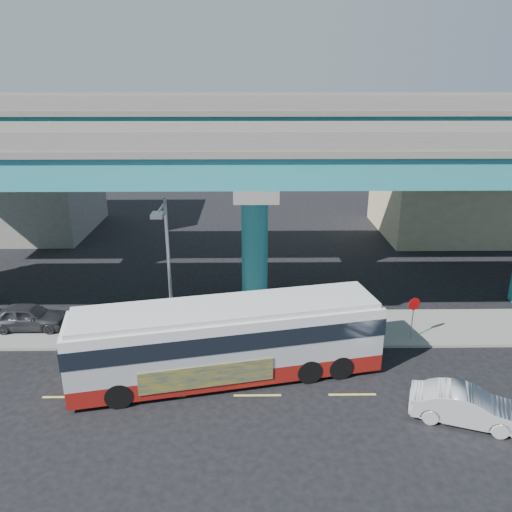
{
  "coord_description": "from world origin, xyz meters",
  "views": [
    {
      "loc": [
        -0.32,
        -18.03,
        12.6
      ],
      "look_at": [
        -0.0,
        4.0,
        4.69
      ],
      "focal_mm": 35.0,
      "sensor_mm": 36.0,
      "label": 1
    }
  ],
  "objects_px": {
    "transit_bus": "(228,338)",
    "sedan": "(466,406)",
    "street_lamp": "(166,255)",
    "parked_car": "(28,317)",
    "stop_sign": "(414,310)"
  },
  "relations": [
    {
      "from": "transit_bus",
      "to": "sedan",
      "type": "distance_m",
      "value": 9.9
    },
    {
      "from": "sedan",
      "to": "street_lamp",
      "type": "distance_m",
      "value": 13.97
    },
    {
      "from": "street_lamp",
      "to": "transit_bus",
      "type": "bearing_deg",
      "value": -37.94
    },
    {
      "from": "transit_bus",
      "to": "street_lamp",
      "type": "relative_size",
      "value": 1.88
    },
    {
      "from": "transit_bus",
      "to": "street_lamp",
      "type": "distance_m",
      "value": 4.73
    },
    {
      "from": "parked_car",
      "to": "street_lamp",
      "type": "height_order",
      "value": "street_lamp"
    },
    {
      "from": "sedan",
      "to": "stop_sign",
      "type": "height_order",
      "value": "stop_sign"
    },
    {
      "from": "transit_bus",
      "to": "parked_car",
      "type": "relative_size",
      "value": 3.48
    },
    {
      "from": "transit_bus",
      "to": "parked_car",
      "type": "distance_m",
      "value": 11.53
    },
    {
      "from": "parked_car",
      "to": "street_lamp",
      "type": "xyz_separation_m",
      "value": [
        7.77,
        -2.12,
        4.11
      ]
    },
    {
      "from": "sedan",
      "to": "stop_sign",
      "type": "relative_size",
      "value": 1.95
    },
    {
      "from": "transit_bus",
      "to": "stop_sign",
      "type": "xyz_separation_m",
      "value": [
        9.08,
        2.95,
        -0.14
      ]
    },
    {
      "from": "street_lamp",
      "to": "stop_sign",
      "type": "xyz_separation_m",
      "value": [
        11.93,
        0.73,
        -3.18
      ]
    },
    {
      "from": "sedan",
      "to": "stop_sign",
      "type": "bearing_deg",
      "value": 21.28
    },
    {
      "from": "parked_car",
      "to": "stop_sign",
      "type": "height_order",
      "value": "stop_sign"
    }
  ]
}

